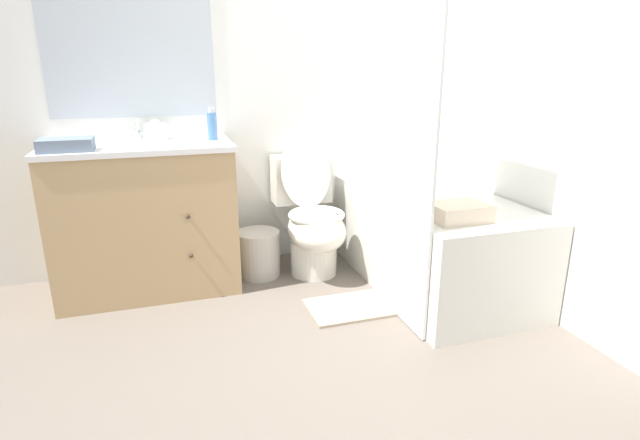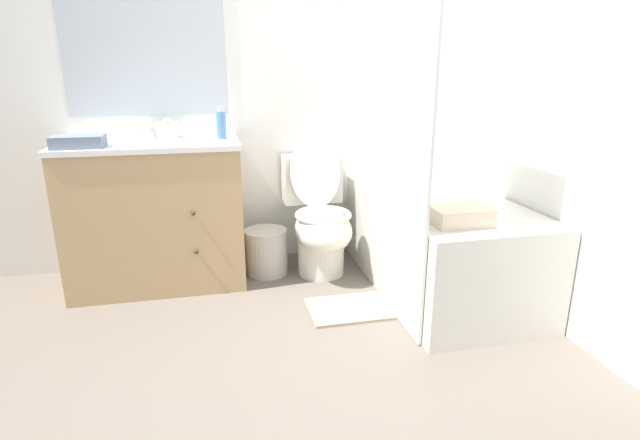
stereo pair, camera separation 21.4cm
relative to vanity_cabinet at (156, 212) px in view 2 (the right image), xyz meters
name	(u,v)px [view 2 (the right image)]	position (x,y,z in m)	size (l,w,h in m)	color
ground_plane	(332,397)	(0.74, -1.35, -0.44)	(14.00, 14.00, 0.00)	#6B6056
wall_back	(268,69)	(0.73, 0.30, 0.81)	(8.00, 0.06, 2.50)	silver
wall_right	(526,70)	(2.00, -0.53, 0.81)	(0.05, 2.62, 2.50)	silver
vanity_cabinet	(156,212)	(0.00, 0.00, 0.00)	(1.00, 0.59, 0.86)	tan
sink_faucet	(152,131)	(0.00, 0.19, 0.46)	(0.14, 0.12, 0.12)	silver
toilet	(320,220)	(0.98, -0.07, -0.10)	(0.38, 0.67, 0.86)	silver
bathtub	(437,242)	(1.61, -0.43, -0.16)	(0.72, 1.42, 0.55)	silver
shower_curtain	(411,124)	(1.24, -0.83, 0.58)	(0.01, 0.48, 2.02)	white
wastebasket	(266,252)	(0.64, -0.02, -0.30)	(0.27, 0.27, 0.29)	#B7B2A8
tissue_box	(168,130)	(0.10, 0.14, 0.47)	(0.12, 0.14, 0.11)	silver
soap_dispenser	(221,124)	(0.41, 0.00, 0.51)	(0.06, 0.06, 0.19)	#4C7AB2
hand_towel_folded	(78,142)	(-0.33, -0.17, 0.45)	(0.26, 0.17, 0.06)	slate
bath_towel_folded	(460,215)	(1.48, -0.91, 0.15)	(0.28, 0.21, 0.09)	beige
bath_mat	(357,308)	(1.06, -0.64, -0.43)	(0.53, 0.33, 0.02)	tan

